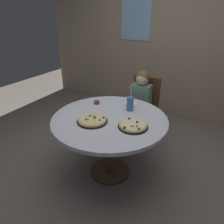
% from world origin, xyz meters
% --- Properties ---
extents(ground_plane, '(8.00, 8.00, 0.00)m').
position_xyz_m(ground_plane, '(0.00, 0.00, 0.00)').
color(ground_plane, slate).
extents(wall_with_window, '(5.20, 0.13, 2.90)m').
position_xyz_m(wall_with_window, '(-0.00, 1.99, 1.45)').
color(wall_with_window, gray).
rests_on(wall_with_window, ground_plane).
extents(dining_table, '(1.27, 1.27, 0.75)m').
position_xyz_m(dining_table, '(0.00, 0.00, 0.66)').
color(dining_table, silver).
rests_on(dining_table, ground_plane).
extents(chair_wooden, '(0.42, 0.42, 0.95)m').
position_xyz_m(chair_wooden, '(-0.01, 0.93, 0.53)').
color(chair_wooden, brown).
rests_on(chair_wooden, ground_plane).
extents(diner_child, '(0.27, 0.42, 1.08)m').
position_xyz_m(diner_child, '(0.00, 0.75, 0.48)').
color(diner_child, '#3F4766').
rests_on(diner_child, ground_plane).
extents(pizza_veggie, '(0.31, 0.31, 0.05)m').
position_xyz_m(pizza_veggie, '(0.31, -0.05, 0.77)').
color(pizza_veggie, black).
rests_on(pizza_veggie, dining_table).
extents(pizza_cheese, '(0.33, 0.33, 0.05)m').
position_xyz_m(pizza_cheese, '(-0.11, -0.17, 0.77)').
color(pizza_cheese, black).
rests_on(pizza_cheese, dining_table).
extents(soda_cup, '(0.08, 0.08, 0.31)m').
position_xyz_m(soda_cup, '(0.10, 0.29, 0.83)').
color(soda_cup, '#3F72B2').
rests_on(soda_cup, dining_table).
extents(sauce_bowl, '(0.07, 0.07, 0.04)m').
position_xyz_m(sauce_bowl, '(-0.34, 0.23, 0.77)').
color(sauce_bowl, brown).
rests_on(sauce_bowl, dining_table).
extents(plate_small, '(0.18, 0.18, 0.01)m').
position_xyz_m(plate_small, '(0.02, 0.47, 0.76)').
color(plate_small, white).
rests_on(plate_small, dining_table).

